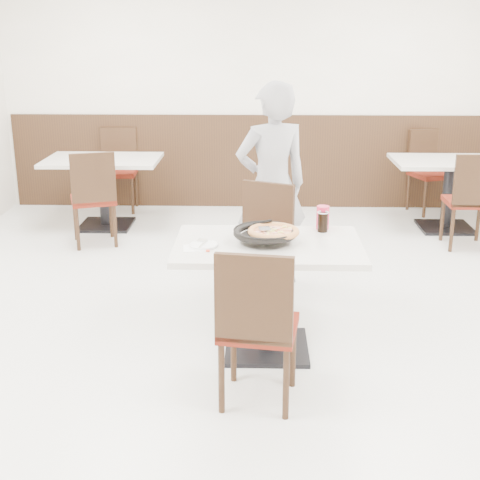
{
  "coord_description": "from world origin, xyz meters",
  "views": [
    {
      "loc": [
        -0.03,
        -4.38,
        2.06
      ],
      "look_at": [
        -0.15,
        -0.3,
        0.77
      ],
      "focal_mm": 50.0,
      "sensor_mm": 36.0,
      "label": 1
    }
  ],
  "objects_px": {
    "chair_far": "(258,249)",
    "side_plate": "(204,245)",
    "main_table": "(267,297)",
    "bg_chair_left_near": "(93,197)",
    "diner_person": "(272,186)",
    "bg_chair_right_far": "(432,173)",
    "chair_near": "(259,324)",
    "bg_chair_left_far": "(118,171)",
    "pizza_pan": "(265,236)",
    "cola_glass": "(323,222)",
    "bg_table_right": "(448,195)",
    "red_cup": "(323,217)",
    "bg_chair_right_near": "(468,200)",
    "pizza": "(274,234)",
    "bg_table_left": "(104,193)"
  },
  "relations": [
    {
      "from": "chair_far",
      "to": "side_plate",
      "type": "height_order",
      "value": "chair_far"
    },
    {
      "from": "main_table",
      "to": "bg_chair_left_near",
      "type": "xyz_separation_m",
      "value": [
        -1.69,
        2.28,
        0.1
      ]
    },
    {
      "from": "diner_person",
      "to": "bg_chair_right_far",
      "type": "relative_size",
      "value": 1.77
    },
    {
      "from": "chair_near",
      "to": "bg_chair_left_far",
      "type": "bearing_deg",
      "value": 120.15
    },
    {
      "from": "main_table",
      "to": "pizza_pan",
      "type": "relative_size",
      "value": 3.8
    },
    {
      "from": "cola_glass",
      "to": "bg_table_right",
      "type": "xyz_separation_m",
      "value": [
        1.58,
        2.63,
        -0.44
      ]
    },
    {
      "from": "side_plate",
      "to": "bg_chair_right_far",
      "type": "height_order",
      "value": "bg_chair_right_far"
    },
    {
      "from": "bg_chair_right_far",
      "to": "red_cup",
      "type": "bearing_deg",
      "value": 45.46
    },
    {
      "from": "chair_near",
      "to": "bg_chair_left_near",
      "type": "height_order",
      "value": "same"
    },
    {
      "from": "pizza_pan",
      "to": "bg_chair_left_near",
      "type": "relative_size",
      "value": 0.33
    },
    {
      "from": "chair_far",
      "to": "cola_glass",
      "type": "relative_size",
      "value": 7.31
    },
    {
      "from": "main_table",
      "to": "bg_chair_right_near",
      "type": "xyz_separation_m",
      "value": [
        1.98,
        2.29,
        0.1
      ]
    },
    {
      "from": "bg_table_right",
      "to": "bg_chair_right_near",
      "type": "xyz_separation_m",
      "value": [
        0.02,
        -0.6,
        0.1
      ]
    },
    {
      "from": "bg_table_right",
      "to": "bg_chair_left_far",
      "type": "bearing_deg",
      "value": 169.56
    },
    {
      "from": "bg_table_right",
      "to": "bg_chair_right_far",
      "type": "relative_size",
      "value": 1.26
    },
    {
      "from": "chair_far",
      "to": "red_cup",
      "type": "xyz_separation_m",
      "value": [
        0.44,
        -0.37,
        0.35
      ]
    },
    {
      "from": "pizza",
      "to": "side_plate",
      "type": "relative_size",
      "value": 1.64
    },
    {
      "from": "main_table",
      "to": "bg_table_left",
      "type": "xyz_separation_m",
      "value": [
        -1.72,
        2.88,
        0.0
      ]
    },
    {
      "from": "bg_chair_left_far",
      "to": "bg_chair_left_near",
      "type": "bearing_deg",
      "value": 87.83
    },
    {
      "from": "chair_near",
      "to": "bg_table_left",
      "type": "distance_m",
      "value": 3.89
    },
    {
      "from": "diner_person",
      "to": "bg_chair_left_near",
      "type": "distance_m",
      "value": 2.05
    },
    {
      "from": "main_table",
      "to": "pizza",
      "type": "relative_size",
      "value": 4.13
    },
    {
      "from": "pizza_pan",
      "to": "bg_chair_left_far",
      "type": "height_order",
      "value": "bg_chair_left_far"
    },
    {
      "from": "diner_person",
      "to": "bg_table_right",
      "type": "distance_m",
      "value": 2.56
    },
    {
      "from": "pizza",
      "to": "bg_chair_right_near",
      "type": "relative_size",
      "value": 0.31
    },
    {
      "from": "chair_near",
      "to": "diner_person",
      "type": "xyz_separation_m",
      "value": [
        0.1,
        1.89,
        0.36
      ]
    },
    {
      "from": "cola_glass",
      "to": "bg_table_right",
      "type": "bearing_deg",
      "value": 58.9
    },
    {
      "from": "cola_glass",
      "to": "diner_person",
      "type": "distance_m",
      "value": 1.04
    },
    {
      "from": "bg_chair_left_near",
      "to": "bg_chair_left_far",
      "type": "bearing_deg",
      "value": 72.7
    },
    {
      "from": "main_table",
      "to": "pizza_pan",
      "type": "bearing_deg",
      "value": 145.2
    },
    {
      "from": "red_cup",
      "to": "diner_person",
      "type": "bearing_deg",
      "value": 109.88
    },
    {
      "from": "bg_chair_left_far",
      "to": "pizza_pan",
      "type": "bearing_deg",
      "value": 112.49
    },
    {
      "from": "bg_chair_right_far",
      "to": "chair_near",
      "type": "bearing_deg",
      "value": 45.85
    },
    {
      "from": "cola_glass",
      "to": "diner_person",
      "type": "height_order",
      "value": "diner_person"
    },
    {
      "from": "pizza_pan",
      "to": "red_cup",
      "type": "distance_m",
      "value": 0.51
    },
    {
      "from": "cola_glass",
      "to": "bg_chair_right_far",
      "type": "bearing_deg",
      "value": 64.52
    },
    {
      "from": "diner_person",
      "to": "bg_chair_right_far",
      "type": "distance_m",
      "value": 3.01
    },
    {
      "from": "bg_chair_left_far",
      "to": "bg_table_right",
      "type": "xyz_separation_m",
      "value": [
        3.66,
        -0.67,
        -0.1
      ]
    },
    {
      "from": "main_table",
      "to": "bg_chair_left_far",
      "type": "relative_size",
      "value": 1.26
    },
    {
      "from": "bg_table_left",
      "to": "side_plate",
      "type": "bearing_deg",
      "value": -66.12
    },
    {
      "from": "pizza",
      "to": "bg_chair_right_far",
      "type": "bearing_deg",
      "value": 61.79
    },
    {
      "from": "main_table",
      "to": "chair_far",
      "type": "height_order",
      "value": "chair_far"
    },
    {
      "from": "bg_chair_right_near",
      "to": "bg_chair_right_far",
      "type": "height_order",
      "value": "same"
    },
    {
      "from": "main_table",
      "to": "bg_chair_right_far",
      "type": "xyz_separation_m",
      "value": [
        1.94,
        3.56,
        0.1
      ]
    },
    {
      "from": "main_table",
      "to": "bg_chair_left_near",
      "type": "relative_size",
      "value": 1.26
    },
    {
      "from": "main_table",
      "to": "bg_chair_left_far",
      "type": "height_order",
      "value": "bg_chair_left_far"
    },
    {
      "from": "pizza",
      "to": "diner_person",
      "type": "height_order",
      "value": "diner_person"
    },
    {
      "from": "side_plate",
      "to": "bg_chair_right_near",
      "type": "distance_m",
      "value": 3.37
    },
    {
      "from": "side_plate",
      "to": "main_table",
      "type": "bearing_deg",
      "value": 10.71
    },
    {
      "from": "chair_near",
      "to": "bg_table_left",
      "type": "relative_size",
      "value": 0.79
    }
  ]
}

